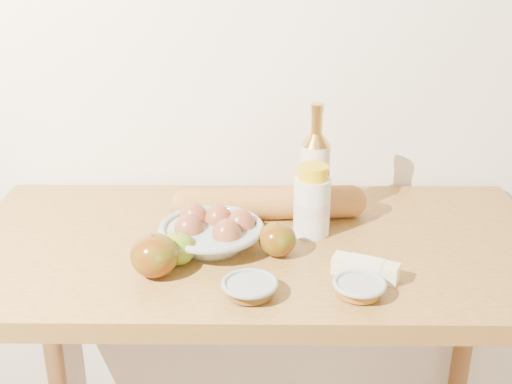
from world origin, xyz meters
TOP-DOWN VIEW (x-y plane):
  - back_wall at (0.00, 1.51)m, footprint 3.50×0.02m
  - table at (0.00, 1.18)m, footprint 1.20×0.60m
  - bourbon_bottle at (0.12, 1.29)m, footprint 0.06×0.06m
  - cream_bottle at (0.11, 1.21)m, footprint 0.09×0.09m
  - egg_bowl at (-0.09, 1.16)m, footprint 0.26×0.26m
  - baguette at (0.03, 1.29)m, footprint 0.44×0.10m
  - apple_yellowgreen at (-0.15, 1.08)m, footprint 0.09×0.09m
  - apple_redgreen_front at (-0.18, 1.04)m, footprint 0.11×0.11m
  - apple_redgreen_right at (0.04, 1.12)m, footprint 0.08×0.08m
  - sugar_bowl at (-0.01, 0.97)m, footprint 0.10×0.10m
  - syrup_bowl at (0.18, 0.97)m, footprint 0.11×0.11m
  - butter_stick at (0.20, 1.04)m, footprint 0.12×0.08m

SIDE VIEW (x-z plane):
  - table at x=0.00m, z-range 0.33..1.23m
  - syrup_bowl at x=0.18m, z-range 0.90..0.93m
  - sugar_bowl at x=-0.01m, z-range 0.90..0.93m
  - butter_stick at x=0.20m, z-range 0.90..0.93m
  - egg_bowl at x=-0.09m, z-range 0.89..0.97m
  - apple_yellowgreen at x=-0.15m, z-range 0.90..0.96m
  - apple_redgreen_right at x=0.04m, z-range 0.90..0.97m
  - baguette at x=0.03m, z-range 0.90..0.97m
  - apple_redgreen_front at x=-0.18m, z-range 0.90..0.98m
  - cream_bottle at x=0.11m, z-range 0.89..1.04m
  - bourbon_bottle at x=0.12m, z-range 0.88..1.13m
  - back_wall at x=0.00m, z-range 0.00..2.60m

